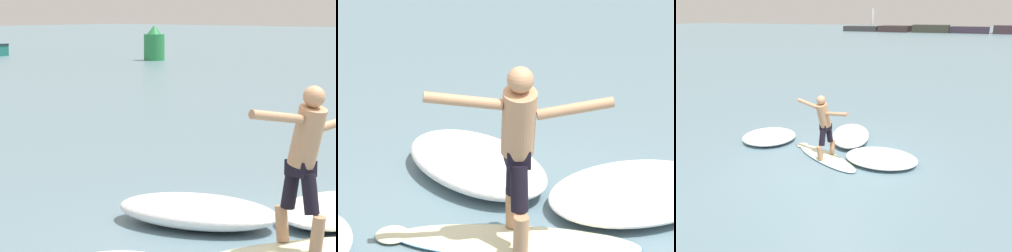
# 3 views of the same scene
# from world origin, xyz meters

# --- Properties ---
(ground_plane) EXTENTS (200.00, 200.00, 0.00)m
(ground_plane) POSITION_xyz_m (0.00, 0.00, 0.00)
(ground_plane) COLOR slate
(surfboard) EXTENTS (2.31, 1.59, 0.20)m
(surfboard) POSITION_xyz_m (-0.30, 0.36, 0.03)
(surfboard) COLOR beige
(surfboard) RESTS_ON ground
(surfer) EXTENTS (1.52, 0.73, 1.65)m
(surfer) POSITION_xyz_m (-0.28, 0.28, 1.02)
(surfer) COLOR tan
(surfer) RESTS_ON surfboard
(wave_foam_at_tail) EXTENTS (2.08, 2.06, 0.27)m
(wave_foam_at_tail) POSITION_xyz_m (-2.35, 0.88, 0.13)
(wave_foam_at_tail) COLOR white
(wave_foam_at_tail) RESTS_ON ground
(wave_foam_at_nose) EXTENTS (1.56, 2.11, 0.33)m
(wave_foam_at_nose) POSITION_xyz_m (-0.13, 1.75, 0.17)
(wave_foam_at_nose) COLOR white
(wave_foam_at_nose) RESTS_ON ground
(wave_foam_beside) EXTENTS (1.88, 1.38, 0.25)m
(wave_foam_beside) POSITION_xyz_m (1.11, 0.63, 0.13)
(wave_foam_beside) COLOR white
(wave_foam_beside) RESTS_ON ground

